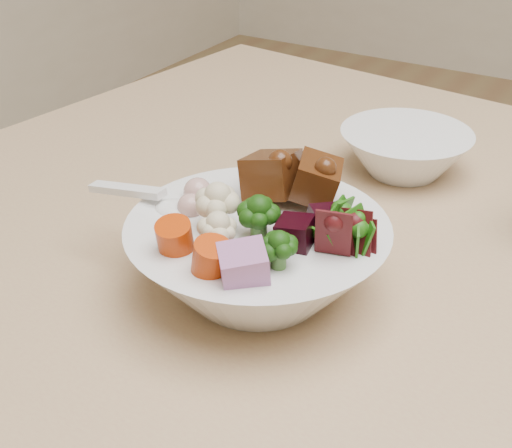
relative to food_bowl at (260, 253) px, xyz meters
name	(u,v)px	position (x,y,z in m)	size (l,w,h in m)	color
food_bowl	(260,253)	(0.00, 0.00, 0.00)	(0.22, 0.22, 0.12)	white
soup_spoon	(163,205)	(-0.09, -0.01, 0.03)	(0.11, 0.03, 0.02)	white
side_bowl	(405,152)	(0.02, 0.28, -0.01)	(0.15, 0.15, 0.05)	white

